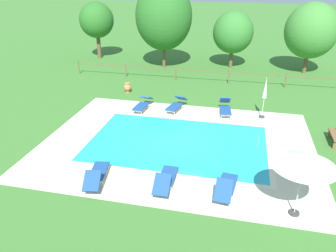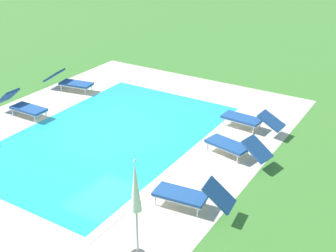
{
  "view_description": "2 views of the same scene",
  "coord_description": "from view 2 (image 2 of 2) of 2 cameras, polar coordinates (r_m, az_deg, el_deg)",
  "views": [
    {
      "loc": [
        2.64,
        -13.7,
        7.51
      ],
      "look_at": [
        -0.58,
        0.5,
        0.6
      ],
      "focal_mm": 34.95,
      "sensor_mm": 36.0,
      "label": 1
    },
    {
      "loc": [
        9.96,
        8.37,
        6.54
      ],
      "look_at": [
        -0.68,
        1.82,
        0.54
      ],
      "focal_mm": 48.08,
      "sensor_mm": 36.0,
      "label": 2
    }
  ],
  "objects": [
    {
      "name": "sun_lounger_south_near_corner",
      "position": [
        14.98,
        10.37,
        0.83
      ],
      "size": [
        0.74,
        2.11,
        0.71
      ],
      "color": "navy",
      "rests_on": "ground"
    },
    {
      "name": "sun_lounger_north_near_steps",
      "position": [
        10.91,
        2.98,
        -8.75
      ],
      "size": [
        0.82,
        2.03,
        0.87
      ],
      "color": "navy",
      "rests_on": "ground"
    },
    {
      "name": "sun_lounger_north_mid",
      "position": [
        18.48,
        -12.36,
        5.54
      ],
      "size": [
        0.95,
        2.1,
        0.79
      ],
      "color": "navy",
      "rests_on": "ground"
    },
    {
      "name": "swimming_pool_water",
      "position": [
        14.56,
        -7.52,
        -1.24
      ],
      "size": [
        8.41,
        5.35,
        0.01
      ],
      "primitive_type": "cube",
      "color": "#23A8C1",
      "rests_on": "ground"
    },
    {
      "name": "ground_plane",
      "position": [
        14.56,
        -7.52,
        -1.26
      ],
      "size": [
        160.0,
        160.0,
        0.0
      ],
      "primitive_type": "plane",
      "color": "#3D752D"
    },
    {
      "name": "pool_deck_paving",
      "position": [
        14.56,
        -7.52,
        -1.25
      ],
      "size": [
        12.86,
        9.8,
        0.01
      ],
      "primitive_type": "cube",
      "color": "beige",
      "rests_on": "ground"
    },
    {
      "name": "sun_lounger_north_far",
      "position": [
        13.21,
        8.6,
        -2.54
      ],
      "size": [
        1.0,
        2.12,
        0.78
      ],
      "color": "navy",
      "rests_on": "ground"
    },
    {
      "name": "patio_umbrella_closed_row_west",
      "position": [
        8.89,
        -4.1,
        -8.97
      ],
      "size": [
        0.32,
        0.32,
        2.34
      ],
      "color": "#383838",
      "rests_on": "ground"
    },
    {
      "name": "sun_lounger_north_end",
      "position": [
        16.58,
        -17.96,
        2.52
      ],
      "size": [
        0.61,
        1.98,
        0.86
      ],
      "color": "navy",
      "rests_on": "ground"
    },
    {
      "name": "pool_coping_rim",
      "position": [
        14.56,
        -7.52,
        -1.23
      ],
      "size": [
        8.89,
        5.83,
        0.01
      ],
      "color": "beige",
      "rests_on": "ground"
    }
  ]
}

